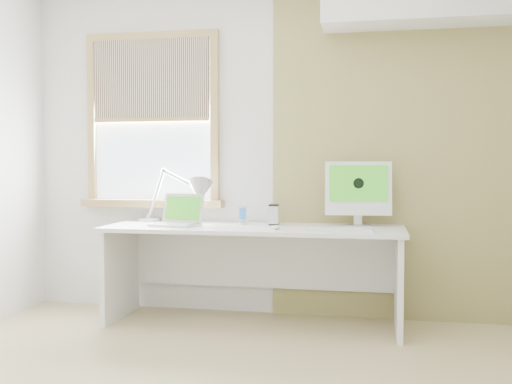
% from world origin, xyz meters
% --- Properties ---
extents(room, '(4.04, 3.54, 2.64)m').
position_xyz_m(room, '(0.00, 0.00, 1.30)').
color(room, tan).
rests_on(room, ground).
extents(accent_wall, '(2.00, 0.02, 2.60)m').
position_xyz_m(accent_wall, '(1.00, 1.74, 1.30)').
color(accent_wall, olive).
rests_on(accent_wall, room).
extents(window, '(1.20, 0.14, 1.42)m').
position_xyz_m(window, '(-1.00, 1.71, 1.54)').
color(window, '#AC894C').
rests_on(window, room).
extents(desk, '(2.20, 0.70, 0.73)m').
position_xyz_m(desk, '(-0.09, 1.44, 0.53)').
color(desk, white).
rests_on(desk, room).
extents(desk_lamp, '(0.71, 0.44, 0.43)m').
position_xyz_m(desk_lamp, '(-0.61, 1.48, 0.96)').
color(desk_lamp, '#B2B5B7').
rests_on(desk_lamp, desk).
extents(laptop, '(0.38, 0.33, 0.24)m').
position_xyz_m(laptop, '(-0.65, 1.35, 0.79)').
color(laptop, '#B2B5B7').
rests_on(laptop, desk).
extents(phone_dock, '(0.08, 0.08, 0.14)m').
position_xyz_m(phone_dock, '(-0.20, 1.51, 0.77)').
color(phone_dock, '#B2B5B7').
rests_on(phone_dock, desk).
extents(external_drive, '(0.08, 0.13, 0.15)m').
position_xyz_m(external_drive, '(0.04, 1.54, 0.81)').
color(external_drive, '#B2B5B7').
rests_on(external_drive, desk).
extents(imac, '(0.49, 0.18, 0.48)m').
position_xyz_m(imac, '(0.67, 1.56, 1.00)').
color(imac, '#B2B5B7').
rests_on(imac, desk).
extents(keyboard, '(0.46, 0.16, 0.02)m').
position_xyz_m(keyboard, '(0.56, 1.16, 0.74)').
color(keyboard, white).
rests_on(keyboard, desk).
extents(mouse, '(0.06, 0.10, 0.03)m').
position_xyz_m(mouse, '(0.11, 1.22, 0.74)').
color(mouse, white).
rests_on(mouse, desk).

